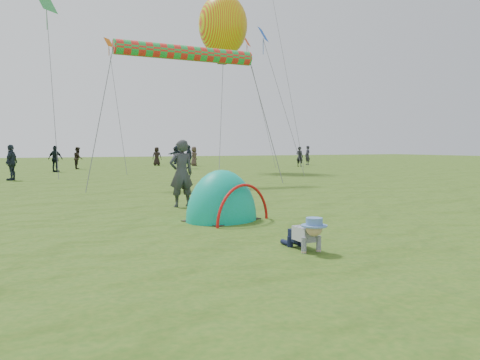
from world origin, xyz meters
name	(u,v)px	position (x,y,z in m)	size (l,w,h in m)	color
ground	(327,244)	(0.00, 0.00, 0.00)	(140.00, 140.00, 0.00)	#2A5415
crawling_toddler	(307,233)	(-0.63, -0.29, 0.29)	(0.54, 0.76, 0.59)	black
popup_tent	(222,220)	(-0.61, 3.23, 0.00)	(1.81, 1.49, 2.34)	#029F68
standing_adult	(181,173)	(-0.68, 5.90, 0.95)	(0.69, 0.45, 1.89)	#323236
crowd_person_0	(300,157)	(16.75, 26.46, 0.84)	(0.61, 0.40, 1.68)	black
crowd_person_2	(55,159)	(-2.37, 26.58, 0.88)	(1.03, 0.43, 1.75)	black
crowd_person_4	(157,156)	(6.53, 33.70, 0.82)	(0.80, 0.52, 1.64)	black
crowd_person_5	(177,155)	(9.18, 36.11, 0.89)	(1.66, 0.53, 1.79)	#202B35
crowd_person_7	(78,158)	(-0.51, 30.18, 0.83)	(0.80, 0.63, 1.66)	black
crowd_person_8	(11,163)	(-4.99, 19.34, 0.90)	(1.05, 0.44, 1.79)	#202B36
crowd_person_9	(176,155)	(9.59, 37.74, 0.83)	(1.07, 0.62, 1.66)	black
crowd_person_10	(194,156)	(9.20, 31.52, 0.84)	(0.82, 0.53, 1.68)	#473630
crowd_person_12	(308,155)	(19.26, 28.98, 0.88)	(0.64, 0.42, 1.76)	#272430
crowd_person_14	(189,157)	(7.19, 27.21, 0.90)	(1.05, 0.44, 1.80)	#1E2835
balloon_kite	(223,29)	(8.26, 23.13, 9.68)	(3.33, 3.33, 4.66)	#C6F203
rainbow_tube_kite	(186,53)	(2.11, 13.34, 5.83)	(0.64, 0.64, 6.31)	red
diamond_kite_3	(46,3)	(-2.83, 24.09, 10.25)	(1.26, 1.26, 0.00)	green
diamond_kite_4	(263,34)	(10.16, 20.88, 9.06)	(1.04, 1.04, 0.00)	blue
diamond_kite_6	(247,42)	(13.34, 29.56, 10.61)	(0.92, 0.92, 0.00)	#E14417
diamond_kite_7	(109,43)	(1.23, 26.55, 8.78)	(0.71, 0.71, 0.00)	orange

